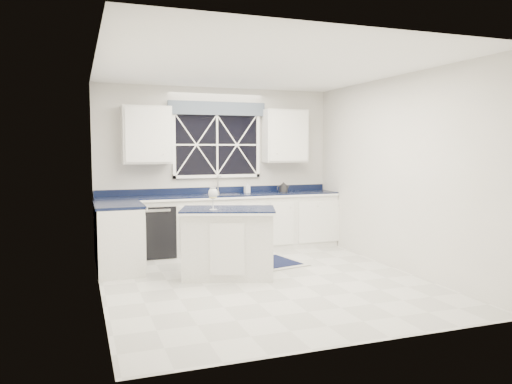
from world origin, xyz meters
name	(u,v)px	position (x,y,z in m)	size (l,w,h in m)	color
ground	(263,280)	(0.00, 0.00, 0.00)	(4.50, 4.50, 0.00)	beige
back_wall	(217,169)	(0.00, 2.25, 1.35)	(4.00, 0.10, 2.70)	silver
base_cabinets	(205,226)	(-0.33, 1.78, 0.45)	(3.99, 1.60, 0.90)	white
countertop	(222,196)	(0.00, 1.95, 0.92)	(3.98, 0.64, 0.04)	black
dishwasher	(154,230)	(-1.10, 1.95, 0.41)	(0.60, 0.58, 0.82)	black
window	(217,140)	(0.00, 2.20, 1.83)	(1.65, 0.09, 1.26)	black
upper_cabinets	(219,136)	(0.00, 2.08, 1.90)	(3.10, 0.34, 0.90)	white
faucet	(218,184)	(0.00, 2.14, 1.10)	(0.05, 0.20, 0.30)	#B2B2B4
island	(228,242)	(-0.36, 0.35, 0.46)	(1.39, 1.09, 0.91)	white
rug	(253,265)	(0.13, 0.79, 0.01)	(1.61, 1.17, 0.02)	#AAAAA5
kettle	(283,187)	(1.13, 2.01, 1.02)	(0.24, 0.15, 0.17)	#2C2C2E
wine_glass	(213,194)	(-0.59, 0.27, 1.11)	(0.12, 0.12, 0.29)	silver
soap_bottle	(247,187)	(0.48, 2.06, 1.03)	(0.08, 0.09, 0.19)	silver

